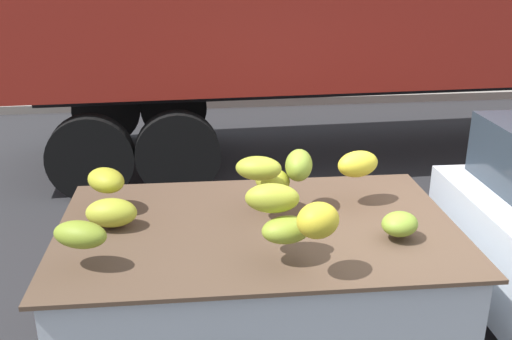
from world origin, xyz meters
name	(u,v)px	position (x,y,z in m)	size (l,w,h in m)	color
ground	(412,334)	(0.00, 0.00, 0.00)	(220.00, 220.00, 0.00)	#28282B
curb_strip	(272,98)	(0.00, 7.90, 0.08)	(80.00, 0.80, 0.16)	gray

